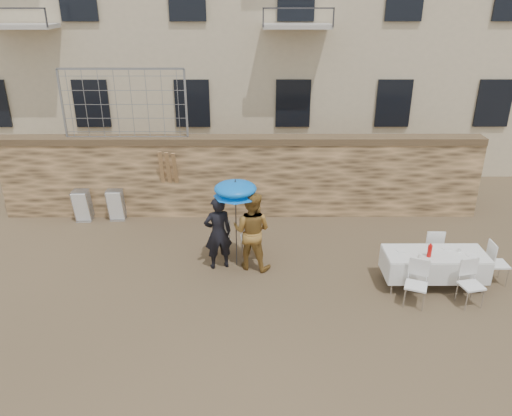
{
  "coord_description": "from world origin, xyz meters",
  "views": [
    {
      "loc": [
        0.36,
        -7.88,
        5.84
      ],
      "look_at": [
        0.4,
        2.2,
        1.4
      ],
      "focal_mm": 35.0,
      "sensor_mm": 36.0,
      "label": 1
    }
  ],
  "objects_px": {
    "banquet_table": "(436,255)",
    "chair_stack_left": "(85,203)",
    "man_suit": "(218,233)",
    "woman_dress": "(252,231)",
    "table_chair_front_right": "(472,284)",
    "umbrella": "(235,192)",
    "soda_bottle": "(430,251)",
    "couple_chair_right": "(250,237)",
    "table_chair_front_left": "(416,285)",
    "table_chair_back": "(431,247)",
    "chair_stack_right": "(117,203)",
    "table_chair_side": "(498,263)",
    "couple_chair_left": "(220,237)"
  },
  "relations": [
    {
      "from": "man_suit",
      "to": "chair_stack_right",
      "type": "bearing_deg",
      "value": -58.8
    },
    {
      "from": "table_chair_back",
      "to": "chair_stack_right",
      "type": "bearing_deg",
      "value": -18.01
    },
    {
      "from": "table_chair_front_left",
      "to": "table_chair_side",
      "type": "distance_m",
      "value": 2.17
    },
    {
      "from": "man_suit",
      "to": "woman_dress",
      "type": "bearing_deg",
      "value": 163.17
    },
    {
      "from": "umbrella",
      "to": "couple_chair_right",
      "type": "height_order",
      "value": "umbrella"
    },
    {
      "from": "umbrella",
      "to": "table_chair_front_left",
      "type": "bearing_deg",
      "value": -24.31
    },
    {
      "from": "man_suit",
      "to": "banquet_table",
      "type": "relative_size",
      "value": 0.82
    },
    {
      "from": "chair_stack_left",
      "to": "man_suit",
      "type": "bearing_deg",
      "value": -34.57
    },
    {
      "from": "man_suit",
      "to": "woman_dress",
      "type": "height_order",
      "value": "woman_dress"
    },
    {
      "from": "man_suit",
      "to": "table_chair_front_left",
      "type": "height_order",
      "value": "man_suit"
    },
    {
      "from": "chair_stack_left",
      "to": "chair_stack_right",
      "type": "xyz_separation_m",
      "value": [
        0.9,
        0.0,
        0.0
      ]
    },
    {
      "from": "man_suit",
      "to": "couple_chair_left",
      "type": "xyz_separation_m",
      "value": [
        0.0,
        0.55,
        -0.38
      ]
    },
    {
      "from": "chair_stack_left",
      "to": "table_chair_back",
      "type": "bearing_deg",
      "value": -16.92
    },
    {
      "from": "table_chair_front_left",
      "to": "table_chair_side",
      "type": "bearing_deg",
      "value": 45.28
    },
    {
      "from": "woman_dress",
      "to": "soda_bottle",
      "type": "relative_size",
      "value": 7.02
    },
    {
      "from": "couple_chair_right",
      "to": "woman_dress",
      "type": "bearing_deg",
      "value": 90.71
    },
    {
      "from": "woman_dress",
      "to": "table_chair_side",
      "type": "relative_size",
      "value": 1.9
    },
    {
      "from": "table_chair_front_left",
      "to": "woman_dress",
      "type": "bearing_deg",
      "value": 177.11
    },
    {
      "from": "table_chair_side",
      "to": "woman_dress",
      "type": "bearing_deg",
      "value": 83.03
    },
    {
      "from": "couple_chair_left",
      "to": "couple_chair_right",
      "type": "relative_size",
      "value": 1.0
    },
    {
      "from": "woman_dress",
      "to": "table_chair_front_right",
      "type": "bearing_deg",
      "value": 179.07
    },
    {
      "from": "couple_chair_right",
      "to": "table_chair_front_left",
      "type": "bearing_deg",
      "value": 143.37
    },
    {
      "from": "banquet_table",
      "to": "woman_dress",
      "type": "bearing_deg",
      "value": 168.57
    },
    {
      "from": "man_suit",
      "to": "table_chair_back",
      "type": "height_order",
      "value": "man_suit"
    },
    {
      "from": "man_suit",
      "to": "banquet_table",
      "type": "bearing_deg",
      "value": 153.55
    },
    {
      "from": "woman_dress",
      "to": "soda_bottle",
      "type": "distance_m",
      "value": 3.78
    },
    {
      "from": "banquet_table",
      "to": "chair_stack_left",
      "type": "height_order",
      "value": "chair_stack_left"
    },
    {
      "from": "table_chair_back",
      "to": "table_chair_side",
      "type": "distance_m",
      "value": 1.39
    },
    {
      "from": "couple_chair_left",
      "to": "table_chair_side",
      "type": "distance_m",
      "value": 6.14
    },
    {
      "from": "umbrella",
      "to": "chair_stack_right",
      "type": "distance_m",
      "value": 4.43
    },
    {
      "from": "couple_chair_right",
      "to": "soda_bottle",
      "type": "xyz_separation_m",
      "value": [
        3.71,
        -1.48,
        0.43
      ]
    },
    {
      "from": "man_suit",
      "to": "umbrella",
      "type": "height_order",
      "value": "umbrella"
    },
    {
      "from": "soda_bottle",
      "to": "table_chair_side",
      "type": "relative_size",
      "value": 0.27
    },
    {
      "from": "table_chair_side",
      "to": "table_chair_front_right",
      "type": "bearing_deg",
      "value": 133.77
    },
    {
      "from": "umbrella",
      "to": "soda_bottle",
      "type": "height_order",
      "value": "umbrella"
    },
    {
      "from": "couple_chair_right",
      "to": "table_chair_front_right",
      "type": "bearing_deg",
      "value": 150.26
    },
    {
      "from": "table_chair_back",
      "to": "umbrella",
      "type": "bearing_deg",
      "value": -0.31
    },
    {
      "from": "man_suit",
      "to": "banquet_table",
      "type": "distance_m",
      "value": 4.68
    },
    {
      "from": "banquet_table",
      "to": "table_chair_front_left",
      "type": "height_order",
      "value": "table_chair_front_left"
    },
    {
      "from": "woman_dress",
      "to": "banquet_table",
      "type": "relative_size",
      "value": 0.87
    },
    {
      "from": "table_chair_side",
      "to": "chair_stack_left",
      "type": "distance_m",
      "value": 10.41
    },
    {
      "from": "soda_bottle",
      "to": "table_chair_back",
      "type": "xyz_separation_m",
      "value": [
        0.4,
        0.95,
        -0.43
      ]
    },
    {
      "from": "man_suit",
      "to": "soda_bottle",
      "type": "distance_m",
      "value": 4.51
    },
    {
      "from": "woman_dress",
      "to": "soda_bottle",
      "type": "xyz_separation_m",
      "value": [
        3.66,
        -0.93,
        -0.01
      ]
    },
    {
      "from": "couple_chair_right",
      "to": "table_chair_back",
      "type": "height_order",
      "value": "same"
    },
    {
      "from": "couple_chair_right",
      "to": "banquet_table",
      "type": "relative_size",
      "value": 0.46
    },
    {
      "from": "man_suit",
      "to": "couple_chair_left",
      "type": "relative_size",
      "value": 1.79
    },
    {
      "from": "woman_dress",
      "to": "banquet_table",
      "type": "distance_m",
      "value": 3.94
    },
    {
      "from": "man_suit",
      "to": "couple_chair_right",
      "type": "height_order",
      "value": "man_suit"
    },
    {
      "from": "couple_chair_left",
      "to": "chair_stack_left",
      "type": "height_order",
      "value": "couple_chair_left"
    }
  ]
}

